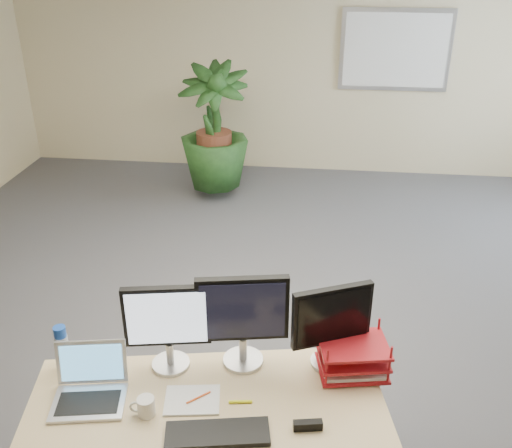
# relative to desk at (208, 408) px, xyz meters

# --- Properties ---
(floor) EXTENTS (8.00, 8.00, 0.00)m
(floor) POSITION_rel_desk_xyz_m (0.14, 0.95, -0.54)
(floor) COLOR #45454A
(floor) RESTS_ON ground
(back_wall) EXTENTS (7.00, 0.04, 2.70)m
(back_wall) POSITION_rel_desk_xyz_m (0.14, 4.95, 0.81)
(back_wall) COLOR beige
(back_wall) RESTS_ON floor
(whiteboard) EXTENTS (1.30, 0.04, 0.95)m
(whiteboard) POSITION_rel_desk_xyz_m (1.34, 4.91, 1.01)
(whiteboard) COLOR #BCBCC1
(whiteboard) RESTS_ON back_wall
(desk) EXTENTS (1.88, 1.06, 0.68)m
(desk) POSITION_rel_desk_xyz_m (0.00, 0.00, 0.00)
(desk) COLOR #D9BE80
(desk) RESTS_ON floor
(floor_plant) EXTENTS (0.87, 0.87, 1.50)m
(floor_plant) POSITION_rel_desk_xyz_m (-0.68, 3.90, 0.21)
(floor_plant) COLOR #163714
(floor_plant) RESTS_ON floor
(monitor_left) EXTENTS (0.45, 0.20, 0.50)m
(monitor_left) POSITION_rel_desk_xyz_m (-0.23, 0.15, 0.43)
(monitor_left) COLOR #B9B9BE
(monitor_left) RESTS_ON desk
(monitor_right) EXTENTS (0.48, 0.22, 0.53)m
(monitor_right) POSITION_rel_desk_xyz_m (0.16, 0.22, 0.45)
(monitor_right) COLOR #B9B9BE
(monitor_right) RESTS_ON desk
(monitor_dark) EXTENTS (0.41, 0.21, 0.48)m
(monitor_dark) POSITION_rel_desk_xyz_m (0.62, 0.26, 0.42)
(monitor_dark) COLOR #B9B9BE
(monitor_dark) RESTS_ON desk
(laptop) EXTENTS (0.40, 0.37, 0.25)m
(laptop) POSITION_rel_desk_xyz_m (-0.57, -0.12, 0.20)
(laptop) COLOR silver
(laptop) RESTS_ON desk
(keyboard) EXTENTS (0.50, 0.25, 0.03)m
(keyboard) POSITION_rel_desk_xyz_m (0.11, -0.30, 0.15)
(keyboard) COLOR black
(keyboard) RESTS_ON desk
(coffee_mug) EXTENTS (0.12, 0.09, 0.10)m
(coffee_mug) POSITION_rel_desk_xyz_m (-0.26, -0.21, 0.19)
(coffee_mug) COLOR white
(coffee_mug) RESTS_ON desk
(spiral_notebook) EXTENTS (0.30, 0.24, 0.01)m
(spiral_notebook) POSITION_rel_desk_xyz_m (-0.05, -0.10, 0.15)
(spiral_notebook) COLOR white
(spiral_notebook) RESTS_ON desk
(orange_pen) EXTENTS (0.11, 0.10, 0.01)m
(orange_pen) POSITION_rel_desk_xyz_m (-0.02, -0.09, 0.16)
(orange_pen) COLOR #EE591A
(orange_pen) RESTS_ON spiral_notebook
(yellow_highlighter) EXTENTS (0.12, 0.03, 0.02)m
(yellow_highlighter) POSITION_rel_desk_xyz_m (0.19, -0.09, 0.15)
(yellow_highlighter) COLOR #F8FF1A
(yellow_highlighter) RESTS_ON desk
(water_bottle) EXTENTS (0.07, 0.07, 0.27)m
(water_bottle) POSITION_rel_desk_xyz_m (-0.77, 0.06, 0.27)
(water_bottle) COLOR #ADBACB
(water_bottle) RESTS_ON desk
(letter_tray) EXTENTS (0.40, 0.33, 0.17)m
(letter_tray) POSITION_rel_desk_xyz_m (0.74, 0.22, 0.22)
(letter_tray) COLOR #AE151C
(letter_tray) RESTS_ON desk
(stapler) EXTENTS (0.14, 0.06, 0.05)m
(stapler) POSITION_rel_desk_xyz_m (0.52, -0.21, 0.16)
(stapler) COLOR black
(stapler) RESTS_ON desk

